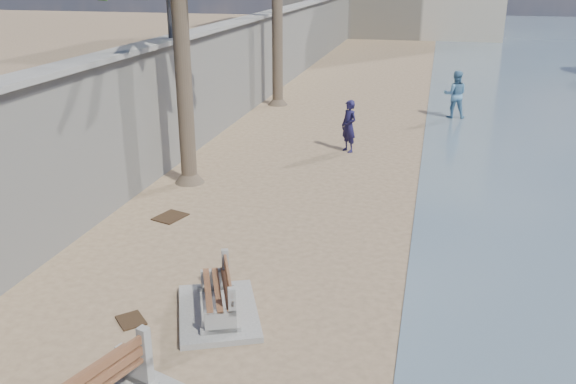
{
  "coord_description": "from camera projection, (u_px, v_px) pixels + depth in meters",
  "views": [
    {
      "loc": [
        2.22,
        -4.25,
        5.49
      ],
      "look_at": [
        -0.5,
        7.0,
        1.2
      ],
      "focal_mm": 38.0,
      "sensor_mm": 36.0,
      "label": 1
    }
  ],
  "objects": [
    {
      "name": "seawall",
      "position": [
        251.0,
        64.0,
        25.04
      ],
      "size": [
        0.45,
        70.0,
        3.5
      ],
      "primitive_type": "cube",
      "color": "gray",
      "rests_on": "ground_plane"
    },
    {
      "name": "wall_cap",
      "position": [
        250.0,
        18.0,
        24.41
      ],
      "size": [
        0.8,
        70.0,
        0.12
      ],
      "primitive_type": "cube",
      "color": "gray",
      "rests_on": "seawall"
    },
    {
      "name": "bench_far",
      "position": [
        218.0,
        297.0,
        10.1
      ],
      "size": [
        1.93,
        2.24,
        0.79
      ],
      "color": "gray",
      "rests_on": "ground_plane"
    },
    {
      "name": "person_a",
      "position": [
        349.0,
        122.0,
        18.95
      ],
      "size": [
        0.81,
        0.8,
        1.88
      ],
      "primitive_type": "imported",
      "rotation": [
        0.0,
        0.0,
        -0.76
      ],
      "color": "#181539",
      "rests_on": "ground_plane"
    },
    {
      "name": "person_b",
      "position": [
        455.0,
        92.0,
        23.23
      ],
      "size": [
        1.01,
        0.81,
        2.01
      ],
      "primitive_type": "imported",
      "rotation": [
        0.0,
        0.0,
        3.21
      ],
      "color": "teal",
      "rests_on": "ground_plane"
    },
    {
      "name": "debris_c",
      "position": [
        170.0,
        217.0,
        14.19
      ],
      "size": [
        0.76,
        0.86,
        0.03
      ],
      "primitive_type": "cube",
      "rotation": [
        0.0,
        0.0,
        4.41
      ],
      "color": "#382616",
      "rests_on": "ground_plane"
    },
    {
      "name": "debris_d",
      "position": [
        131.0,
        320.0,
        10.04
      ],
      "size": [
        0.63,
        0.63,
        0.03
      ],
      "primitive_type": "cube",
      "rotation": [
        0.0,
        0.0,
        5.5
      ],
      "color": "#382616",
      "rests_on": "ground_plane"
    }
  ]
}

